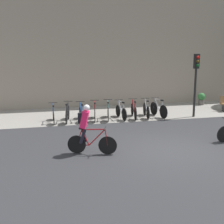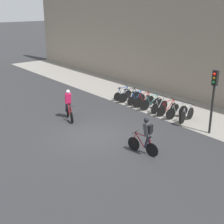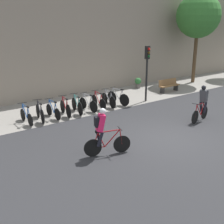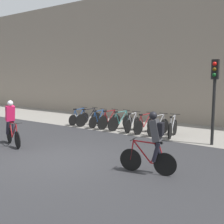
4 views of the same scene
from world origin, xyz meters
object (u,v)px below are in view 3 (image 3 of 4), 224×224
object	(u,v)px
bench	(169,85)
cyclist_grey	(203,102)
traffic_light_pole	(147,63)
parked_bike_4	(77,105)
cyclist_pink	(102,131)
potted_plant	(138,82)
parked_bike_6	(99,102)
parked_bike_0	(26,116)
parked_bike_7	(108,100)
parked_bike_5	(88,104)
parked_bike_3	(65,108)
parked_bike_1	(40,113)
parked_bike_2	(53,111)
parked_bike_8	(118,98)

from	to	relation	value
bench	cyclist_grey	bearing A→B (deg)	-123.58
traffic_light_pole	parked_bike_4	bearing A→B (deg)	174.51
cyclist_pink	potted_plant	distance (m)	11.53
cyclist_pink	parked_bike_6	size ratio (longest dim) A/B	1.03
parked_bike_0	parked_bike_7	size ratio (longest dim) A/B	0.96
parked_bike_4	parked_bike_6	xyz separation A→B (m)	(1.39, -0.00, -0.01)
parked_bike_6	bench	world-z (taller)	parked_bike_6
parked_bike_4	bench	world-z (taller)	parked_bike_4
cyclist_grey	parked_bike_6	size ratio (longest dim) A/B	1.03
parked_bike_5	potted_plant	size ratio (longest dim) A/B	2.07
parked_bike_3	parked_bike_1	bearing A→B (deg)	-179.95
parked_bike_0	parked_bike_5	world-z (taller)	parked_bike_5
parked_bike_2	parked_bike_7	distance (m)	3.48
cyclist_pink	cyclist_grey	world-z (taller)	cyclist_pink
parked_bike_2	parked_bike_7	world-z (taller)	parked_bike_7
cyclist_grey	potted_plant	world-z (taller)	cyclist_grey
traffic_light_pole	bench	xyz separation A→B (m)	(3.08, 0.90, -1.85)
potted_plant	cyclist_grey	bearing A→B (deg)	-108.81
parked_bike_3	parked_bike_4	world-z (taller)	parked_bike_4
parked_bike_4	parked_bike_1	bearing A→B (deg)	-179.98
parked_bike_0	parked_bike_8	distance (m)	5.57
parked_bike_8	parked_bike_1	bearing A→B (deg)	-179.99
traffic_light_pole	parked_bike_1	bearing A→B (deg)	176.22
cyclist_pink	traffic_light_pole	distance (m)	8.05
parked_bike_6	parked_bike_8	bearing A→B (deg)	0.05
traffic_light_pole	parked_bike_6	bearing A→B (deg)	172.20
parked_bike_2	parked_bike_4	world-z (taller)	parked_bike_4
parked_bike_1	parked_bike_6	bearing A→B (deg)	-0.00
parked_bike_3	potted_plant	bearing A→B (deg)	19.43
bench	parked_bike_1	bearing A→B (deg)	-177.36
parked_bike_3	parked_bike_5	world-z (taller)	parked_bike_3
cyclist_grey	traffic_light_pole	world-z (taller)	traffic_light_pole
parked_bike_8	bench	xyz separation A→B (m)	(4.93, 0.45, 0.06)
parked_bike_5	parked_bike_1	bearing A→B (deg)	-179.99
parked_bike_4	cyclist_grey	bearing A→B (deg)	-48.21
parked_bike_7	parked_bike_4	bearing A→B (deg)	-180.00
cyclist_grey	parked_bike_5	xyz separation A→B (m)	(-3.56, 4.76, -0.55)
traffic_light_pole	potted_plant	size ratio (longest dim) A/B	4.28
parked_bike_7	bench	xyz separation A→B (m)	(5.62, 0.45, 0.06)
parked_bike_6	potted_plant	world-z (taller)	parked_bike_6
parked_bike_1	parked_bike_6	world-z (taller)	parked_bike_1
cyclist_grey	parked_bike_8	distance (m)	5.01
parked_bike_0	cyclist_grey	bearing A→B (deg)	-34.06
cyclist_grey	bench	distance (m)	6.27
parked_bike_1	potted_plant	bearing A→B (deg)	16.56
parked_bike_6	parked_bike_5	bearing A→B (deg)	179.96
parked_bike_5	parked_bike_2	bearing A→B (deg)	-179.98
bench	potted_plant	size ratio (longest dim) A/B	2.24
parked_bike_6	parked_bike_8	distance (m)	1.39
cyclist_pink	cyclist_grey	xyz separation A→B (m)	(6.12, 0.23, 0.00)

